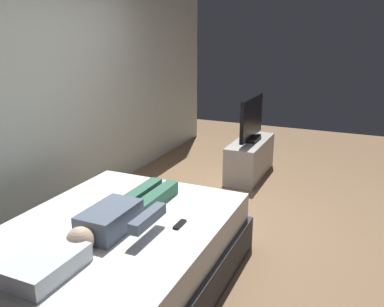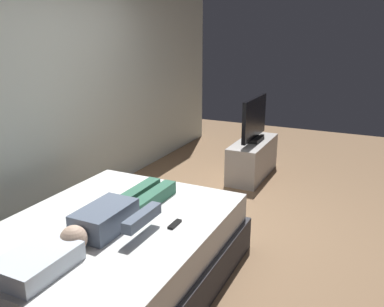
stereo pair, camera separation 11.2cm
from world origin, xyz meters
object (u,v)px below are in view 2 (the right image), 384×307
at_px(bed, 111,255).
at_px(tv_stand, 253,159).
at_px(pillow, 37,262).
at_px(tv, 254,120).
at_px(person, 117,213).
at_px(remote, 175,224).

distance_m(bed, tv_stand, 2.89).
bearing_deg(pillow, tv, -3.62).
relative_size(person, remote, 8.40).
bearing_deg(pillow, person, -4.74).
xyz_separation_m(person, tv_stand, (2.86, -0.17, -0.37)).
distance_m(pillow, person, 0.74).
height_order(remote, tv, tv).
xyz_separation_m(bed, person, (0.03, -0.06, 0.36)).
bearing_deg(bed, person, -64.60).
bearing_deg(person, pillow, 175.26).
xyz_separation_m(pillow, remote, (0.88, -0.47, -0.05)).
xyz_separation_m(pillow, person, (0.73, -0.06, 0.02)).
bearing_deg(remote, tv, 5.04).
relative_size(bed, remote, 13.65).
bearing_deg(bed, tv_stand, -4.49).
bearing_deg(person, remote, -69.53).
relative_size(bed, person, 1.63).
bearing_deg(pillow, bed, -0.00).
xyz_separation_m(bed, tv, (2.89, -0.23, 0.52)).
height_order(pillow, tv_stand, pillow).
relative_size(pillow, person, 0.38).
relative_size(pillow, remote, 3.20).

